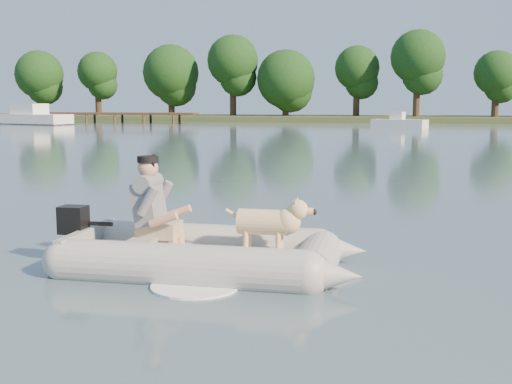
% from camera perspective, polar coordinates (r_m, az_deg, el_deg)
% --- Properties ---
extents(water, '(160.00, 160.00, 0.00)m').
position_cam_1_polar(water, '(7.67, -1.60, -7.34)').
color(water, slate).
rests_on(water, ground).
extents(shore_bank, '(160.00, 12.00, 0.70)m').
position_cam_1_polar(shore_bank, '(69.22, 10.89, 6.36)').
color(shore_bank, '#47512D').
rests_on(shore_bank, water).
extents(dock, '(18.00, 2.00, 1.04)m').
position_cam_1_polar(dock, '(65.39, -12.93, 6.45)').
color(dock, '#4C331E').
rests_on(dock, water).
extents(treeline, '(93.12, 7.35, 9.27)m').
position_cam_1_polar(treeline, '(68.58, 17.63, 10.32)').
color(treeline, '#332316').
rests_on(treeline, shore_bank).
extents(dinghy, '(4.64, 2.84, 1.46)m').
position_cam_1_polar(dinghy, '(7.78, -4.39, -2.37)').
color(dinghy, '#989793').
rests_on(dinghy, water).
extents(man, '(0.77, 0.66, 1.14)m').
position_cam_1_polar(man, '(8.04, -9.37, -0.73)').
color(man, slate).
rests_on(man, dinghy).
extents(dog, '(0.99, 0.36, 0.66)m').
position_cam_1_polar(dog, '(7.69, 0.65, -3.09)').
color(dog, '#D5B47A').
rests_on(dog, dinghy).
extents(outboard_motor, '(0.44, 0.31, 0.83)m').
position_cam_1_polar(outboard_motor, '(8.50, -15.87, -3.84)').
color(outboard_motor, black).
rests_on(outboard_motor, dinghy).
extents(cabin_cruiser, '(7.75, 4.67, 2.26)m').
position_cam_1_polar(cabin_cruiser, '(62.35, -18.95, 6.56)').
color(cabin_cruiser, white).
rests_on(cabin_cruiser, water).
extents(motorboat, '(4.75, 3.15, 1.87)m').
position_cam_1_polar(motorboat, '(52.66, 12.64, 6.51)').
color(motorboat, white).
rests_on(motorboat, water).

